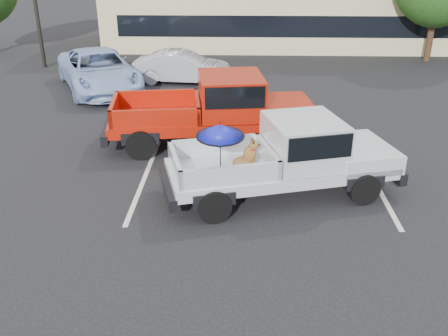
{
  "coord_description": "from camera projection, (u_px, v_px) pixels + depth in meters",
  "views": [
    {
      "loc": [
        -0.54,
        -9.74,
        5.76
      ],
      "look_at": [
        -0.84,
        -0.16,
        1.3
      ],
      "focal_mm": 40.0,
      "sensor_mm": 36.0,
      "label": 1
    }
  ],
  "objects": [
    {
      "name": "blue_suv",
      "position": [
        99.0,
        70.0,
        20.35
      ],
      "size": [
        4.9,
        6.31,
        1.59
      ],
      "primitive_type": "imported",
      "rotation": [
        0.0,
        0.0,
        0.46
      ],
      "color": "#99B5E5",
      "rests_on": "ground"
    },
    {
      "name": "silver_sedan",
      "position": [
        182.0,
        67.0,
        21.41
      ],
      "size": [
        4.19,
        1.77,
        1.35
      ],
      "primitive_type": "imported",
      "rotation": [
        0.0,
        0.0,
        1.49
      ],
      "color": "#BABEC2",
      "rests_on": "ground"
    },
    {
      "name": "stripe_right",
      "position": [
        374.0,
        180.0,
        12.97
      ],
      "size": [
        0.12,
        5.0,
        0.01
      ],
      "primitive_type": "cube",
      "color": "silver",
      "rests_on": "ground"
    },
    {
      "name": "ground",
      "position": [
        261.0,
        218.0,
        11.24
      ],
      "size": [
        90.0,
        90.0,
        0.0
      ],
      "primitive_type": "plane",
      "color": "black",
      "rests_on": "ground"
    },
    {
      "name": "stripe_left",
      "position": [
        145.0,
        177.0,
        13.14
      ],
      "size": [
        0.12,
        5.0,
        0.01
      ],
      "primitive_type": "cube",
      "color": "silver",
      "rests_on": "ground"
    },
    {
      "name": "silver_pickup",
      "position": [
        294.0,
        153.0,
        11.93
      ],
      "size": [
        6.0,
        3.38,
        2.06
      ],
      "rotation": [
        0.0,
        0.0,
        0.26
      ],
      "color": "black",
      "rests_on": "ground"
    },
    {
      "name": "red_pickup",
      "position": [
        225.0,
        107.0,
        14.92
      ],
      "size": [
        6.56,
        2.97,
        2.09
      ],
      "rotation": [
        0.0,
        0.0,
        0.13
      ],
      "color": "black",
      "rests_on": "ground"
    }
  ]
}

